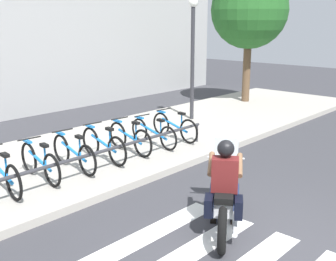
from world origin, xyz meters
The scene contains 16 objects.
ground_plane centered at (0.00, 0.00, 0.00)m, with size 48.00×48.00×0.00m, color #38383D.
sidewalk centered at (0.00, 5.29, 0.07)m, with size 24.00×4.40×0.15m, color #A8A399.
crosswalk_stripe_3 centered at (-0.87, 0.80, 0.00)m, with size 2.80×0.40×0.01m, color white.
crosswalk_stripe_4 centered at (-0.87, 1.60, 0.00)m, with size 2.80×0.40×0.01m, color white.
motorcycle centered at (0.14, 0.93, 0.47)m, with size 1.99×1.38×1.27m.
rider centered at (0.08, 0.89, 0.84)m, with size 0.77×0.73×1.46m.
bicycle_1 centered at (-1.74, 4.51, 0.51)m, with size 0.48×1.75×0.79m.
bicycle_2 centered at (-0.95, 4.51, 0.51)m, with size 0.48×1.63×0.79m.
bicycle_3 centered at (-0.17, 4.51, 0.51)m, with size 0.48×1.70×0.79m.
bicycle_4 centered at (0.62, 4.51, 0.52)m, with size 0.48×1.70×0.80m.
bicycle_5 centered at (1.41, 4.51, 0.51)m, with size 0.48×1.61×0.80m.
bicycle_6 centered at (2.19, 4.51, 0.49)m, with size 0.48×1.69×0.73m.
bicycle_7 centered at (2.98, 4.51, 0.50)m, with size 0.48×1.68×0.76m.
bike_rack centered at (0.23, 3.95, 0.58)m, with size 6.11×0.07×0.49m.
street_lamp centered at (5.13, 5.69, 2.35)m, with size 0.28×0.28×3.83m.
tree_near_rack centered at (8.88, 6.09, 3.53)m, with size 2.84×2.84×4.97m.
Camera 1 is at (-4.99, -2.57, 3.19)m, focal length 45.14 mm.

